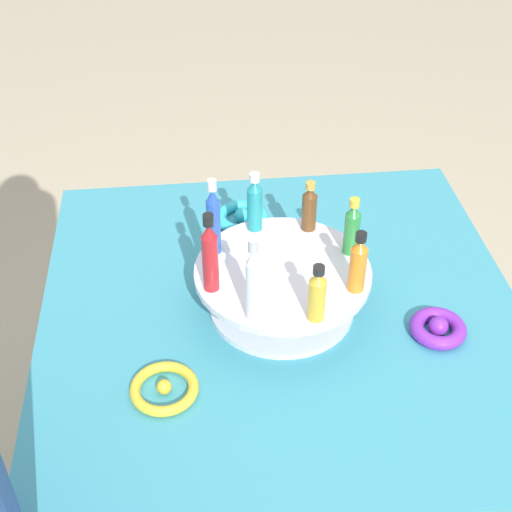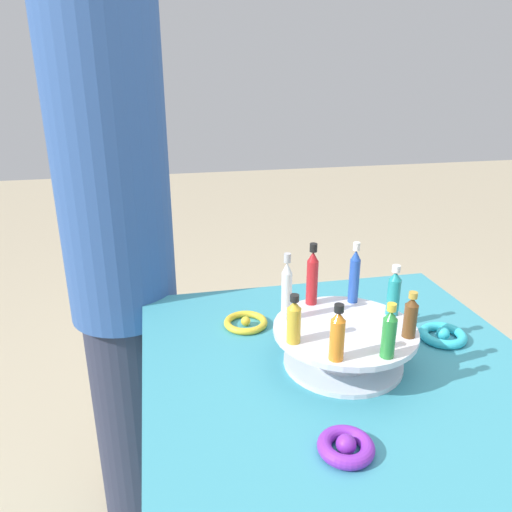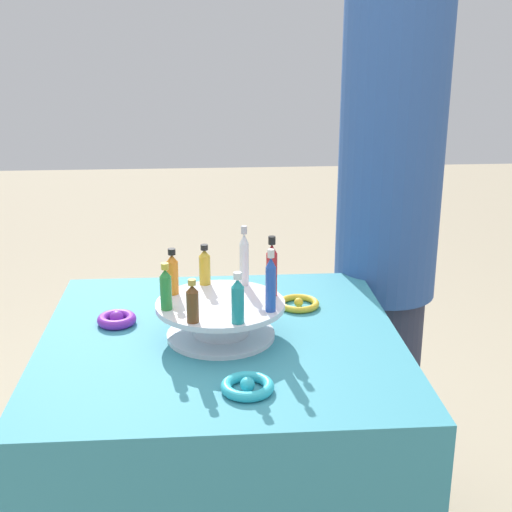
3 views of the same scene
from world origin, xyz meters
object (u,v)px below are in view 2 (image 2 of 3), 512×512
bottle_blue (354,275)px  bottle_gold (294,321)px  bottle_green (389,333)px  display_stand (344,343)px  bottle_brown (411,316)px  person_figure (121,265)px  bottle_orange (337,334)px  ribbon_bow_gold (246,322)px  ribbon_bow_teal (443,335)px  bottle_clear (287,289)px  bottle_teal (394,292)px  bottle_red (312,276)px  ribbon_bow_purple (346,446)px

bottle_blue → bottle_gold: (0.14, -0.18, -0.02)m
bottle_green → display_stand: bearing=-164.1°
bottle_blue → bottle_brown: bottle_blue is taller
person_figure → bottle_orange: bearing=-9.3°
bottle_brown → ribbon_bow_gold: 0.39m
bottle_gold → bottle_brown: size_ratio=1.05×
ribbon_bow_teal → ribbon_bow_gold: (-0.15, -0.42, -0.00)m
bottle_blue → bottle_clear: bearing=-74.1°
bottle_teal → bottle_orange: bottle_teal is taller
bottle_orange → bottle_green: size_ratio=1.03×
bottle_brown → bottle_red: bearing=-141.6°
ribbon_bow_gold → bottle_clear: bearing=23.0°
bottle_red → bottle_teal: bearing=60.9°
bottle_blue → ribbon_bow_gold: (-0.09, -0.22, -0.14)m
bottle_orange → ribbon_bow_purple: bearing=-12.3°
ribbon_bow_teal → bottle_clear: bearing=-92.4°
bottle_orange → ribbon_bow_teal: size_ratio=1.04×
bottle_red → person_figure: 0.57m
bottle_teal → person_figure: bearing=-128.4°
bottle_red → bottle_brown: 0.22m
bottle_blue → person_figure: 0.64m
bottle_orange → person_figure: person_figure is taller
display_stand → bottle_green: bottle_green is taller
ribbon_bow_purple → person_figure: person_figure is taller
display_stand → ribbon_bow_purple: bearing=-20.1°
bottle_teal → ribbon_bow_teal: bottle_teal is taller
bottle_blue → bottle_orange: 0.24m
ribbon_bow_gold → display_stand: bearing=39.9°
display_stand → bottle_clear: bottle_clear is taller
ribbon_bow_purple → display_stand: bearing=159.9°
display_stand → bottle_orange: bearing=-29.1°
bottle_clear → person_figure: size_ratio=0.08×
bottle_gold → bottle_brown: bottle_gold is taller
person_figure → bottle_clear: bearing=-3.9°
ribbon_bow_purple → bottle_teal: bearing=143.2°
bottle_red → bottle_green: bearing=15.9°
bottle_orange → bottle_red: bearing=173.4°
display_stand → bottle_teal: bearing=105.9°
bottle_clear → bottle_green: (0.18, 0.14, -0.02)m
ribbon_bow_purple → bottle_red: bearing=171.2°
bottle_blue → bottle_clear: 0.17m
display_stand → person_figure: size_ratio=0.17×
bottle_red → bottle_brown: size_ratio=1.49×
bottle_brown → person_figure: person_figure is taller
bottle_teal → bottle_red: bearing=-119.1°
ribbon_bow_teal → bottle_teal: bearing=-85.5°
bottle_blue → bottle_clear: (0.05, -0.16, 0.00)m
bottle_orange → ribbon_bow_purple: 0.18m
ribbon_bow_gold → bottle_brown: bearing=46.6°
bottle_brown → bottle_clear: bearing=-119.1°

